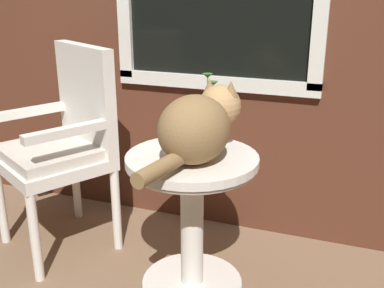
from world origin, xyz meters
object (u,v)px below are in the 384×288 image
at_px(wicker_side_table, 192,201).
at_px(pewter_vase_with_ivy, 207,126).
at_px(wicker_chair, 65,139).
at_px(cat, 199,125).

xyz_separation_m(wicker_side_table, pewter_vase_with_ivy, (0.02, 0.15, 0.29)).
height_order(wicker_chair, cat, wicker_chair).
height_order(wicker_side_table, cat, cat).
bearing_deg(wicker_side_table, cat, -37.67).
relative_size(wicker_chair, pewter_vase_with_ivy, 3.37).
xyz_separation_m(wicker_chair, cat, (0.76, -0.19, 0.20)).
distance_m(wicker_side_table, pewter_vase_with_ivy, 0.32).
relative_size(wicker_chair, cat, 1.56).
xyz_separation_m(wicker_side_table, wicker_chair, (-0.72, 0.16, 0.14)).
distance_m(wicker_side_table, wicker_chair, 0.75).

